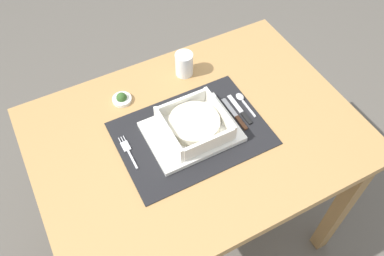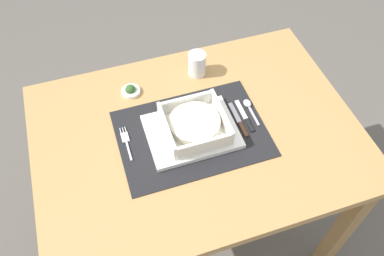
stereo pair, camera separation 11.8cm
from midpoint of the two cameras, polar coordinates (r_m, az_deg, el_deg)
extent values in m
plane|color=#59544C|center=(1.83, -1.46, -14.13)|extent=(6.00, 6.00, 0.00)
cube|color=#B2844C|center=(1.22, -2.12, -1.14)|extent=(0.98, 0.72, 0.03)
cube|color=olive|center=(1.57, 18.49, -10.82)|extent=(0.05, 0.05, 0.68)
cube|color=olive|center=(1.66, -20.55, -6.42)|extent=(0.05, 0.05, 0.68)
cube|color=olive|center=(1.81, 6.43, 4.42)|extent=(0.05, 0.05, 0.68)
cube|color=black|center=(1.20, -2.80, -1.01)|extent=(0.44, 0.32, 0.00)
cube|color=white|center=(1.20, -2.85, -0.77)|extent=(0.27, 0.20, 0.02)
cube|color=white|center=(1.19, -2.43, -0.28)|extent=(0.18, 0.18, 0.01)
cube|color=white|center=(1.15, -6.29, -1.00)|extent=(0.01, 0.18, 0.05)
cube|color=white|center=(1.19, 1.20, 2.06)|extent=(0.01, 0.18, 0.05)
cube|color=white|center=(1.12, -0.56, -2.48)|extent=(0.16, 0.01, 0.05)
cube|color=white|center=(1.22, -4.25, 3.36)|extent=(0.16, 0.01, 0.05)
cylinder|color=beige|center=(1.17, -2.46, 0.32)|extent=(0.15, 0.15, 0.03)
cube|color=silver|center=(1.17, -11.38, -4.64)|extent=(0.01, 0.07, 0.00)
cube|color=silver|center=(1.20, -12.25, -2.77)|extent=(0.02, 0.04, 0.00)
cylinder|color=silver|center=(1.21, -13.03, -1.95)|extent=(0.00, 0.02, 0.00)
cylinder|color=silver|center=(1.22, -12.69, -1.82)|extent=(0.00, 0.02, 0.00)
cylinder|color=silver|center=(1.22, -12.35, -1.68)|extent=(0.00, 0.02, 0.00)
cube|color=silver|center=(1.27, 5.49, 2.60)|extent=(0.01, 0.08, 0.00)
ellipsoid|color=silver|center=(1.29, 4.27, 4.31)|extent=(0.02, 0.03, 0.01)
cube|color=black|center=(1.24, 5.09, 1.25)|extent=(0.01, 0.05, 0.01)
cube|color=silver|center=(1.27, 3.57, 3.30)|extent=(0.01, 0.08, 0.00)
cube|color=#59331E|center=(1.23, 4.34, 0.57)|extent=(0.01, 0.06, 0.01)
cube|color=silver|center=(1.26, 2.75, 2.78)|extent=(0.01, 0.08, 0.00)
cylinder|color=white|center=(1.35, -3.67, 8.95)|extent=(0.06, 0.06, 0.08)
cylinder|color=maroon|center=(1.36, -3.62, 8.34)|extent=(0.05, 0.05, 0.04)
cylinder|color=white|center=(1.32, -12.53, 3.84)|extent=(0.06, 0.06, 0.01)
sphere|color=#335926|center=(1.31, -12.60, 4.10)|extent=(0.03, 0.03, 0.03)
camera|label=1|loc=(0.06, -92.87, -3.74)|focal=37.34mm
camera|label=2|loc=(0.06, 87.13, 3.74)|focal=37.34mm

